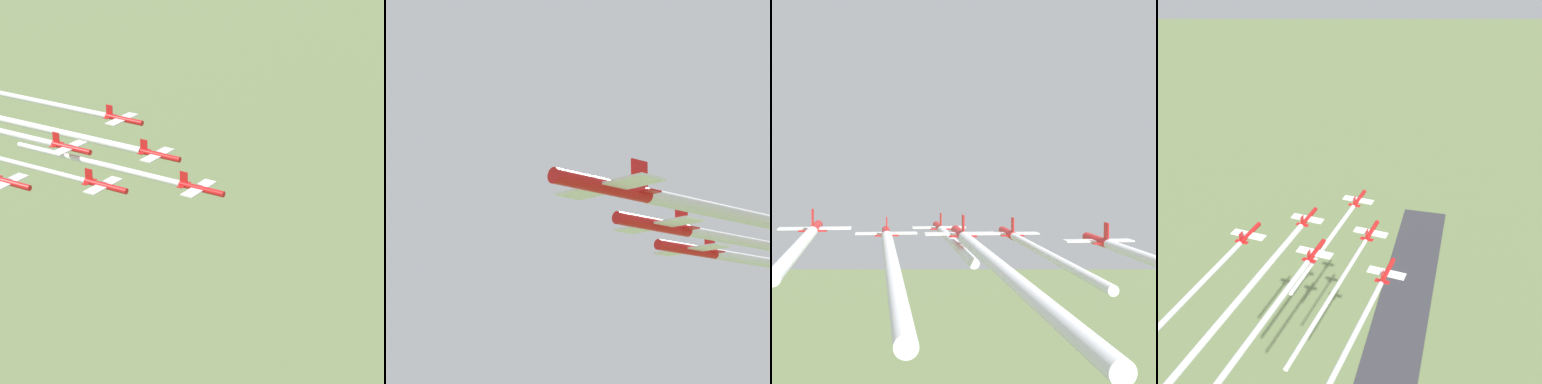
# 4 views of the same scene
# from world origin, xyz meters

# --- Properties ---
(jet_0) EXTENTS (7.52, 7.64, 2.81)m
(jet_0) POSITION_xyz_m (-35.20, -15.76, 137.16)
(jet_0) COLOR red
(jet_2) EXTENTS (7.52, 7.64, 2.81)m
(jet_2) POSITION_xyz_m (-20.65, -21.45, 137.50)
(jet_2) COLOR red
(jet_5) EXTENTS (7.52, 7.64, 2.81)m
(jet_5) POSITION_xyz_m (-6.11, -27.14, 137.91)
(jet_5) COLOR red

